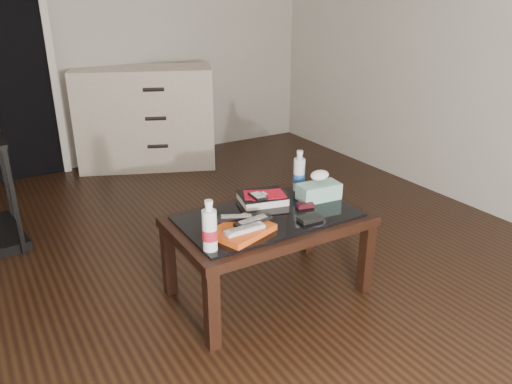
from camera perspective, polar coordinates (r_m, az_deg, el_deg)
ground at (r=2.71m, az=-10.50°, el=-12.92°), size 5.00×5.00×0.00m
coffee_table at (r=2.60m, az=1.39°, el=-3.94°), size 1.00×0.60×0.46m
dresser at (r=4.70m, az=-12.45°, el=8.29°), size 1.30×0.93×0.90m
magazines at (r=2.38m, az=-1.63°, el=-4.41°), size 0.33×0.29×0.03m
remote_silver at (r=2.33m, az=-1.30°, el=-4.26°), size 0.20×0.06×0.02m
remote_black_front at (r=2.41m, az=-0.35°, el=-3.31°), size 0.20×0.07×0.02m
remote_black_back at (r=2.45m, az=-2.28°, el=-2.95°), size 0.20×0.13×0.02m
textbook at (r=2.72m, az=0.74°, el=-0.69°), size 0.29×0.25×0.05m
dvd_mailers at (r=2.70m, az=0.67°, el=-0.27°), size 0.23×0.20×0.01m
ipod at (r=2.65m, az=0.23°, el=-0.45°), size 0.07×0.11×0.02m
flip_phone at (r=2.67m, az=5.62°, el=-1.50°), size 0.10×0.07×0.02m
wallet at (r=2.52m, az=6.20°, el=-3.04°), size 0.12×0.07×0.02m
water_bottle_left at (r=2.20m, az=-5.34°, el=-3.82°), size 0.08×0.08×0.24m
water_bottle_right at (r=2.86m, az=4.96°, el=2.46°), size 0.07×0.07×0.24m
tissue_box at (r=2.77m, az=7.19°, el=0.07°), size 0.24×0.14×0.09m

